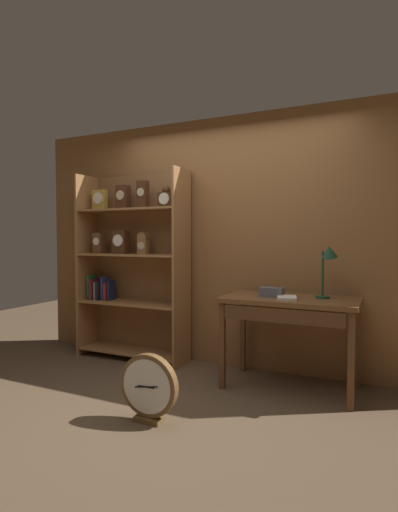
{
  "coord_description": "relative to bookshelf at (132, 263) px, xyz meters",
  "views": [
    {
      "loc": [
        1.55,
        -2.63,
        1.34
      ],
      "look_at": [
        -0.09,
        0.79,
        1.17
      ],
      "focal_mm": 28.76,
      "sensor_mm": 36.0,
      "label": 1
    }
  ],
  "objects": [
    {
      "name": "round_clock_large",
      "position": [
        1.06,
        -1.32,
        -0.81
      ],
      "size": [
        0.46,
        0.11,
        0.5
      ],
      "color": "brown",
      "rests_on": "ground"
    },
    {
      "name": "bookshelf",
      "position": [
        0.0,
        0.0,
        0.0
      ],
      "size": [
        1.28,
        0.39,
        2.06
      ],
      "color": "#9E6B3D",
      "rests_on": "ground"
    },
    {
      "name": "back_wood_panel",
      "position": [
        1.1,
        0.21,
        0.24
      ],
      "size": [
        4.8,
        0.05,
        2.6
      ],
      "primitive_type": "cube",
      "color": "brown",
      "rests_on": "ground"
    },
    {
      "name": "ground_plane",
      "position": [
        1.1,
        -1.17,
        -1.06
      ],
      "size": [
        10.0,
        10.0,
        0.0
      ],
      "primitive_type": "plane",
      "color": "brown"
    },
    {
      "name": "desk_lamp",
      "position": [
        2.13,
        -0.16,
        0.09
      ],
      "size": [
        0.19,
        0.2,
        0.48
      ],
      "color": "#1E472D",
      "rests_on": "workbench"
    },
    {
      "name": "open_repair_manual",
      "position": [
        1.82,
        -0.31,
        -0.24
      ],
      "size": [
        0.21,
        0.25,
        0.02
      ],
      "primitive_type": "cube",
      "rotation": [
        0.0,
        0.0,
        0.24
      ],
      "color": "silver",
      "rests_on": "workbench"
    },
    {
      "name": "workbench",
      "position": [
        1.82,
        -0.22,
        -0.35
      ],
      "size": [
        1.18,
        0.65,
        0.81
      ],
      "color": "brown",
      "rests_on": "ground"
    },
    {
      "name": "toolbox_small",
      "position": [
        1.66,
        -0.22,
        -0.21
      ],
      "size": [
        0.21,
        0.11,
        0.08
      ],
      "primitive_type": "cube",
      "color": "#595960",
      "rests_on": "workbench"
    }
  ]
}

